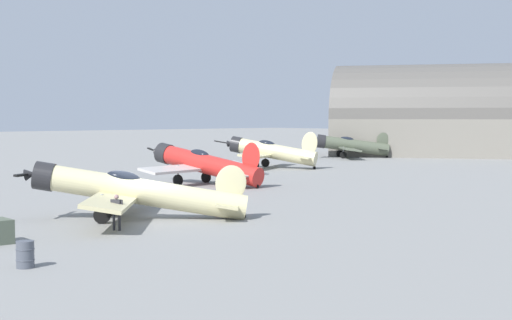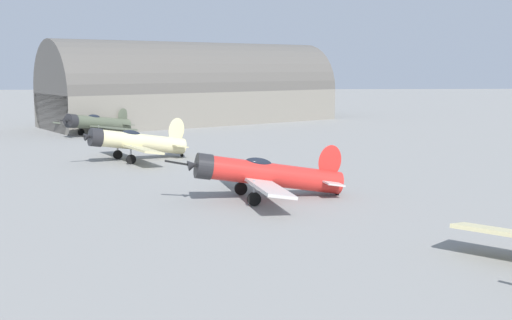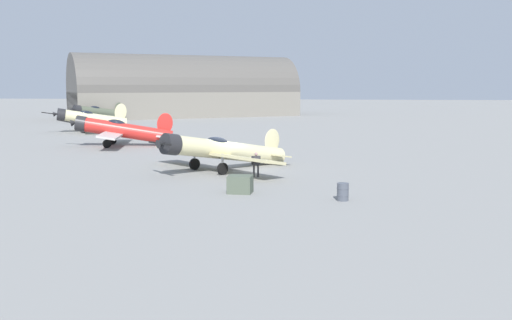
# 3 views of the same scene
# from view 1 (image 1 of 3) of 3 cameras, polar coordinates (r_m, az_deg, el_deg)

# --- Properties ---
(ground_plane) EXTENTS (400.00, 400.00, 0.00)m
(ground_plane) POSITION_cam_1_polar(r_m,az_deg,el_deg) (38.96, -8.01, -4.24)
(ground_plane) COLOR gray
(airplane_foreground) EXTENTS (10.14, 9.99, 2.96)m
(airplane_foreground) POSITION_cam_1_polar(r_m,az_deg,el_deg) (38.86, -8.80, -2.23)
(airplane_foreground) COLOR beige
(airplane_foreground) RESTS_ON ground_plane
(airplane_mid_apron) EXTENTS (10.90, 10.94, 3.28)m
(airplane_mid_apron) POSITION_cam_1_polar(r_m,az_deg,el_deg) (57.40, -3.76, -0.28)
(airplane_mid_apron) COLOR red
(airplane_mid_apron) RESTS_ON ground_plane
(airplane_far_line) EXTENTS (9.45, 10.44, 3.60)m
(airplane_far_line) POSITION_cam_1_polar(r_m,az_deg,el_deg) (75.47, 1.02, 0.65)
(airplane_far_line) COLOR beige
(airplane_far_line) RESTS_ON ground_plane
(airplane_outer_stand) EXTENTS (11.20, 10.03, 3.08)m
(airplane_outer_stand) POSITION_cam_1_polar(r_m,az_deg,el_deg) (94.82, 6.74, 1.04)
(airplane_outer_stand) COLOR #4C5442
(airplane_outer_stand) RESTS_ON ground_plane
(ground_crew_mechanic) EXTENTS (0.56, 0.38, 1.58)m
(ground_crew_mechanic) POSITION_cam_1_polar(r_m,az_deg,el_deg) (35.30, -9.98, -3.46)
(ground_crew_mechanic) COLOR #2D2D33
(ground_crew_mechanic) RESTS_ON ground_plane
(fuel_drum) EXTENTS (0.62, 0.62, 0.90)m
(fuel_drum) POSITION_cam_1_polar(r_m,az_deg,el_deg) (27.47, -16.24, -6.53)
(fuel_drum) COLOR #474C56
(fuel_drum) RESTS_ON ground_plane
(distant_hangar) EXTENTS (42.22, 33.66, 13.66)m
(distant_hangar) POSITION_cam_1_polar(r_m,az_deg,el_deg) (101.92, 17.44, 2.50)
(distant_hangar) COLOR slate
(distant_hangar) RESTS_ON ground_plane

